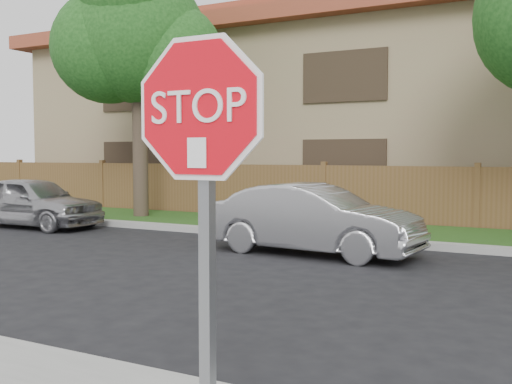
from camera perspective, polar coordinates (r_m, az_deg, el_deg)
The scene contains 8 objects.
far_curb at distance 12.46m, azimuth 18.23°, elevation -5.03°, with size 70.00×0.30×0.15m, color gray.
grass_strip at distance 14.08m, azimuth 19.37°, elevation -4.13°, with size 70.00×3.00×0.12m, color #1E4714.
fence at distance 15.58m, azimuth 20.31°, elevation -0.68°, with size 70.00×0.12×1.60m, color brown.
apartment_building at distance 21.16m, azimuth 22.52°, elevation 7.76°, with size 35.20×9.20×7.20m.
tree_left at distance 17.80m, azimuth -11.32°, elevation 14.30°, with size 4.80×3.90×7.78m.
stop_sign at distance 3.02m, azimuth -5.18°, elevation 1.83°, with size 1.01×0.13×2.55m.
sedan_far_left at distance 16.63m, azimuth -20.49°, elevation -0.87°, with size 1.58×3.92×1.34m, color #A3A3A8.
sedan_left at distance 11.45m, azimuth 5.51°, elevation -2.61°, with size 1.42×4.08×1.34m, color #A5A4A9.
Camera 1 is at (2.05, -4.00, 1.93)m, focal length 42.00 mm.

